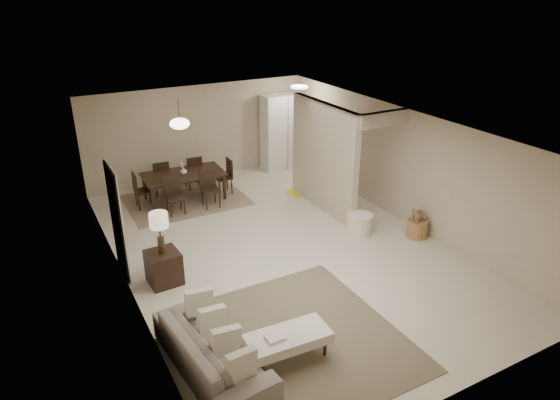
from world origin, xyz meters
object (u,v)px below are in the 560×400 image
side_table (164,267)px  sofa (212,351)px  pantry_cabinet (283,132)px  round_pouf (359,224)px  ottoman_bench (288,339)px  wicker_basket (417,228)px  dining_table (185,187)px

side_table → sofa: bearing=-91.2°
pantry_cabinet → side_table: pantry_cabinet is taller
pantry_cabinet → sofa: size_ratio=0.96×
sofa → round_pouf: size_ratio=4.05×
pantry_cabinet → round_pouf: pantry_cabinet is taller
ottoman_bench → wicker_basket: bearing=27.8°
pantry_cabinet → wicker_basket: pantry_cabinet is taller
side_table → round_pouf: 4.18m
pantry_cabinet → sofa: pantry_cabinet is taller
sofa → ottoman_bench: bearing=-112.1°
sofa → dining_table: 5.98m
pantry_cabinet → dining_table: pantry_cabinet is taller
round_pouf → wicker_basket: 1.19m
ottoman_bench → round_pouf: bearing=42.3°
round_pouf → ottoman_bench: bearing=-140.7°
sofa → dining_table: bearing=-20.6°
pantry_cabinet → side_table: bearing=-138.0°
round_pouf → dining_table: (-2.67, 3.44, 0.13)m
pantry_cabinet → ottoman_bench: (-3.79, -7.03, -0.71)m
pantry_cabinet → side_table: (-4.75, -4.27, -0.75)m
sofa → side_table: (0.05, 2.46, -0.02)m
wicker_basket → dining_table: bearing=131.4°
ottoman_bench → dining_table: 6.10m
side_table → round_pouf: side_table is taller
sofa → side_table: size_ratio=3.65×
ottoman_bench → wicker_basket: (4.19, 1.94, -0.16)m
sofa → side_table: 2.46m
sofa → wicker_basket: 5.45m
sofa → side_table: sofa is taller
round_pouf → wicker_basket: (0.97, -0.70, -0.02)m
side_table → round_pouf: size_ratio=1.11×
pantry_cabinet → ottoman_bench: pantry_cabinet is taller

